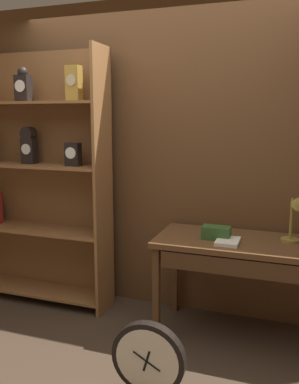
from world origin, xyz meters
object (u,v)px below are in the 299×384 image
Objects in this scene: desk_lamp at (299,208)px; toolbox_small at (216,233)px; bookshelf at (28,178)px; round_clock_large at (149,360)px; open_repair_manual at (228,241)px; workbench at (245,254)px.

toolbox_small is at bearing -172.02° from desk_lamp.
bookshelf reaches higher than desk_lamp.
desk_lamp is 1.92× the size of toolbox_small.
round_clock_large is at bearing -33.70° from bookshelf.
bookshelf is 1.76m from toolbox_small.
bookshelf is 1.86m from open_repair_manual.
desk_lamp is 1.45m from round_clock_large.
workbench is 3.29× the size of desk_lamp.
workbench is (1.94, -0.13, -0.44)m from bookshelf.
desk_lamp reaches higher than round_clock_large.
desk_lamp is (2.29, -0.06, -0.09)m from bookshelf.
round_clock_large is at bearing -130.11° from desk_lamp.
toolbox_small is 1.05m from round_clock_large.
workbench is 0.50m from desk_lamp.
round_clock_large is at bearing -104.82° from toolbox_small.
open_repair_manual is (-0.47, -0.15, -0.25)m from desk_lamp.
toolbox_small reaches higher than open_repair_manual.
round_clock_large is at bearing -116.77° from workbench.
open_repair_manual is at bearing -161.96° from desk_lamp.
toolbox_small is (-0.56, -0.08, -0.21)m from desk_lamp.
round_clock_large is (-0.23, -0.86, -0.56)m from toolbox_small.
toolbox_small reaches higher than workbench.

